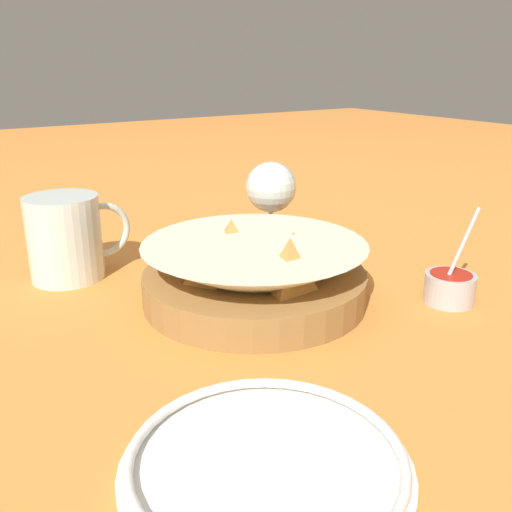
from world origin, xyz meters
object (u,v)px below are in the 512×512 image
Objects in this scene: beer_mug at (66,241)px; side_plate at (266,461)px; food_basket at (256,276)px; wine_glass at (271,190)px; sauce_cup at (450,286)px.

beer_mug is 0.65× the size of side_plate.
food_basket is 0.21m from wine_glass.
side_plate is at bearing -160.38° from sauce_cup.
wine_glass is 0.30m from beer_mug.
sauce_cup is 0.30m from wine_glass.
food_basket is 1.94× the size of beer_mug.
side_plate is at bearing -88.95° from beer_mug.
beer_mug is at bearing 91.05° from side_plate.
sauce_cup is (0.19, -0.13, -0.01)m from food_basket.
wine_glass is (0.13, 0.16, 0.06)m from food_basket.
sauce_cup is 0.82× the size of beer_mug.
side_plate is (0.01, -0.45, -0.04)m from beer_mug.
wine_glass is at bearing 50.60° from food_basket.
wine_glass reaches higher than beer_mug.
wine_glass is at bearing -8.58° from beer_mug.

